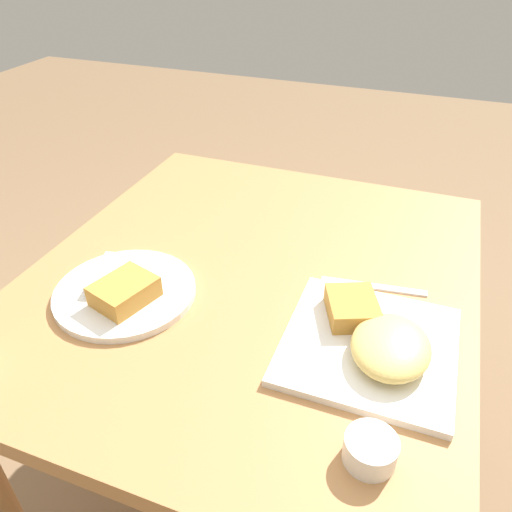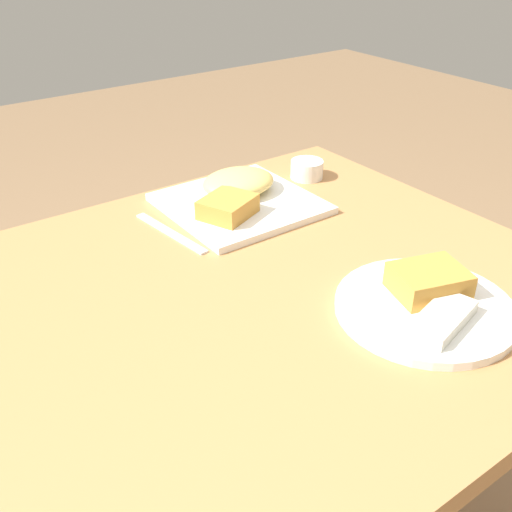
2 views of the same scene
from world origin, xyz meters
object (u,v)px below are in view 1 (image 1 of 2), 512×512
plate_square_near (374,340)px  butter_knife (373,286)px  plate_oval_far (124,290)px  sauce_ramekin (370,449)px

plate_square_near → butter_knife: size_ratio=1.37×
plate_oval_far → sauce_ramekin: (-0.18, -0.49, 0.01)m
plate_square_near → sauce_ramekin: (-0.20, -0.03, -0.00)m
plate_square_near → butter_knife: bearing=9.2°
plate_square_near → sauce_ramekin: size_ratio=3.89×
plate_oval_far → sauce_ramekin: plate_oval_far is taller
plate_square_near → butter_knife: plate_square_near is taller
sauce_ramekin → plate_oval_far: bearing=69.9°
plate_oval_far → plate_square_near: bearing=-87.1°
plate_square_near → sauce_ramekin: bearing=-172.1°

